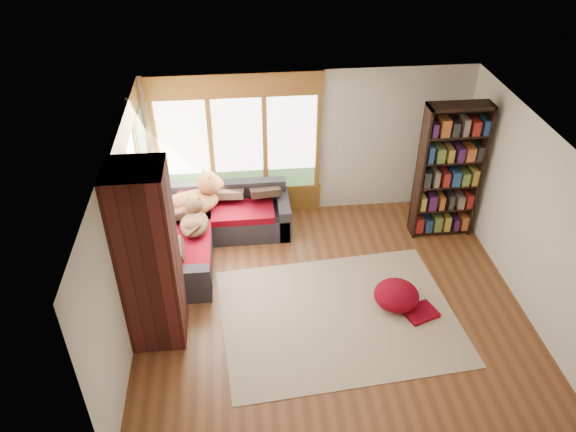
{
  "coord_description": "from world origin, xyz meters",
  "views": [
    {
      "loc": [
        -1.22,
        -5.93,
        5.73
      ],
      "look_at": [
        -0.52,
        0.9,
        0.95
      ],
      "focal_mm": 35.0,
      "sensor_mm": 36.0,
      "label": 1
    }
  ],
  "objects_px": {
    "area_rug": "(338,316)",
    "sectional_sofa": "(197,226)",
    "brick_chimney": "(149,259)",
    "pouf": "(396,294)",
    "dog_brindle": "(194,217)",
    "bookshelf": "(449,172)",
    "dog_tan": "(195,196)"
  },
  "relations": [
    {
      "from": "bookshelf",
      "to": "dog_brindle",
      "type": "xyz_separation_m",
      "value": [
        -4.09,
        -0.21,
        -0.43
      ]
    },
    {
      "from": "sectional_sofa",
      "to": "area_rug",
      "type": "height_order",
      "value": "sectional_sofa"
    },
    {
      "from": "dog_tan",
      "to": "dog_brindle",
      "type": "bearing_deg",
      "value": -117.34
    },
    {
      "from": "bookshelf",
      "to": "sectional_sofa",
      "type": "bearing_deg",
      "value": 178.02
    },
    {
      "from": "brick_chimney",
      "to": "sectional_sofa",
      "type": "xyz_separation_m",
      "value": [
        0.45,
        2.05,
        -1.0
      ]
    },
    {
      "from": "brick_chimney",
      "to": "dog_brindle",
      "type": "bearing_deg",
      "value": 75.12
    },
    {
      "from": "dog_tan",
      "to": "dog_brindle",
      "type": "distance_m",
      "value": 0.49
    },
    {
      "from": "area_rug",
      "to": "dog_tan",
      "type": "xyz_separation_m",
      "value": [
        -2.02,
        2.12,
        0.81
      ]
    },
    {
      "from": "area_rug",
      "to": "dog_tan",
      "type": "distance_m",
      "value": 3.04
    },
    {
      "from": "bookshelf",
      "to": "area_rug",
      "type": "bearing_deg",
      "value": -138.11
    },
    {
      "from": "area_rug",
      "to": "pouf",
      "type": "distance_m",
      "value": 0.9
    },
    {
      "from": "sectional_sofa",
      "to": "pouf",
      "type": "height_order",
      "value": "sectional_sofa"
    },
    {
      "from": "dog_brindle",
      "to": "dog_tan",
      "type": "bearing_deg",
      "value": 2.81
    },
    {
      "from": "area_rug",
      "to": "sectional_sofa",
      "type": "bearing_deg",
      "value": 135.47
    },
    {
      "from": "brick_chimney",
      "to": "dog_brindle",
      "type": "distance_m",
      "value": 1.84
    },
    {
      "from": "pouf",
      "to": "dog_tan",
      "type": "height_order",
      "value": "dog_tan"
    },
    {
      "from": "sectional_sofa",
      "to": "dog_brindle",
      "type": "bearing_deg",
      "value": -93.0
    },
    {
      "from": "bookshelf",
      "to": "dog_tan",
      "type": "relative_size",
      "value": 2.03
    },
    {
      "from": "pouf",
      "to": "dog_tan",
      "type": "distance_m",
      "value": 3.55
    },
    {
      "from": "area_rug",
      "to": "dog_brindle",
      "type": "xyz_separation_m",
      "value": [
        -2.02,
        1.64,
        0.73
      ]
    },
    {
      "from": "area_rug",
      "to": "pouf",
      "type": "xyz_separation_m",
      "value": [
        0.87,
        0.16,
        0.18
      ]
    },
    {
      "from": "brick_chimney",
      "to": "dog_tan",
      "type": "relative_size",
      "value": 2.26
    },
    {
      "from": "area_rug",
      "to": "bookshelf",
      "type": "height_order",
      "value": "bookshelf"
    },
    {
      "from": "pouf",
      "to": "dog_brindle",
      "type": "bearing_deg",
      "value": 152.91
    },
    {
      "from": "area_rug",
      "to": "dog_tan",
      "type": "height_order",
      "value": "dog_tan"
    },
    {
      "from": "area_rug",
      "to": "pouf",
      "type": "relative_size",
      "value": 5.03
    },
    {
      "from": "brick_chimney",
      "to": "pouf",
      "type": "bearing_deg",
      "value": 3.67
    },
    {
      "from": "brick_chimney",
      "to": "dog_tan",
      "type": "height_order",
      "value": "brick_chimney"
    },
    {
      "from": "area_rug",
      "to": "bookshelf",
      "type": "xyz_separation_m",
      "value": [
        2.07,
        1.85,
        1.16
      ]
    },
    {
      "from": "area_rug",
      "to": "dog_brindle",
      "type": "distance_m",
      "value": 2.7
    },
    {
      "from": "brick_chimney",
      "to": "area_rug",
      "type": "height_order",
      "value": "brick_chimney"
    },
    {
      "from": "pouf",
      "to": "dog_brindle",
      "type": "xyz_separation_m",
      "value": [
        -2.89,
        1.48,
        0.55
      ]
    }
  ]
}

